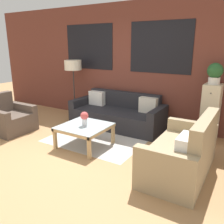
# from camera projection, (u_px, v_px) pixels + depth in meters

# --- Properties ---
(ground_plane) EXTENTS (16.00, 16.00, 0.00)m
(ground_plane) POSITION_uv_depth(u_px,v_px,m) (53.00, 156.00, 4.10)
(ground_plane) COLOR #AD7F51
(wall_back_brick) EXTENTS (8.40, 0.09, 2.80)m
(wall_back_brick) POSITION_uv_depth(u_px,v_px,m) (122.00, 64.00, 5.72)
(wall_back_brick) COLOR brown
(wall_back_brick) RESTS_ON ground_plane
(rug) EXTENTS (1.89, 1.78, 0.00)m
(rug) POSITION_uv_depth(u_px,v_px,m) (102.00, 136.00, 5.00)
(rug) COLOR #BCB7B2
(rug) RESTS_ON ground_plane
(couch_dark) EXTENTS (2.16, 0.88, 0.78)m
(couch_dark) POSITION_uv_depth(u_px,v_px,m) (118.00, 115.00, 5.54)
(couch_dark) COLOR #232328
(couch_dark) RESTS_ON ground_plane
(settee_vintage) EXTENTS (0.80, 1.51, 0.92)m
(settee_vintage) POSITION_uv_depth(u_px,v_px,m) (183.00, 155.00, 3.47)
(settee_vintage) COLOR tan
(settee_vintage) RESTS_ON ground_plane
(armchair_corner) EXTENTS (0.80, 0.82, 0.84)m
(armchair_corner) POSITION_uv_depth(u_px,v_px,m) (10.00, 119.00, 5.22)
(armchair_corner) COLOR brown
(armchair_corner) RESTS_ON ground_plane
(coffee_table) EXTENTS (0.85, 0.85, 0.41)m
(coffee_table) POSITION_uv_depth(u_px,v_px,m) (85.00, 129.00, 4.42)
(coffee_table) COLOR silver
(coffee_table) RESTS_ON ground_plane
(floor_lamp) EXTENTS (0.43, 0.43, 1.49)m
(floor_lamp) POSITION_uv_depth(u_px,v_px,m) (73.00, 67.00, 5.99)
(floor_lamp) COLOR #2D2D2D
(floor_lamp) RESTS_ON ground_plane
(drawer_cabinet) EXTENTS (0.32, 0.42, 1.14)m
(drawer_cabinet) POSITION_uv_depth(u_px,v_px,m) (210.00, 113.00, 4.65)
(drawer_cabinet) COLOR beige
(drawer_cabinet) RESTS_ON ground_plane
(potted_plant) EXTENTS (0.29, 0.29, 0.40)m
(potted_plant) POSITION_uv_depth(u_px,v_px,m) (215.00, 73.00, 4.43)
(potted_plant) COLOR silver
(potted_plant) RESTS_ON drawer_cabinet
(flower_vase) EXTENTS (0.15, 0.15, 0.27)m
(flower_vase) POSITION_uv_depth(u_px,v_px,m) (84.00, 118.00, 4.35)
(flower_vase) COLOR silver
(flower_vase) RESTS_ON coffee_table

